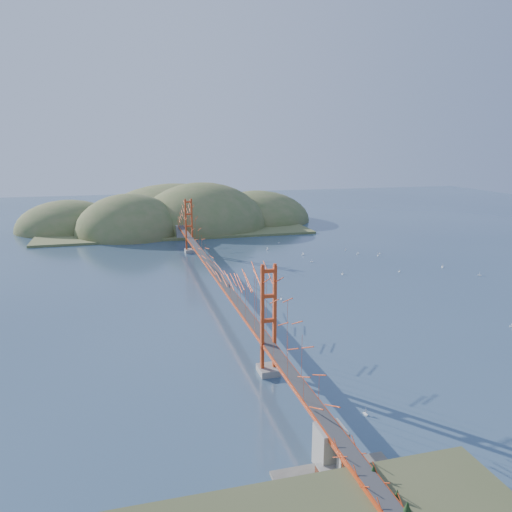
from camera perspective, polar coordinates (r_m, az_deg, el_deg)
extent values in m
plane|color=#304861|center=(80.56, -4.69, -4.07)|extent=(320.00, 320.00, 0.00)
cube|color=gray|center=(53.14, 1.40, -12.90)|extent=(2.00, 2.40, 0.70)
cube|color=gray|center=(109.19, -7.58, 0.58)|extent=(2.00, 2.40, 0.70)
cube|color=red|center=(79.66, -4.74, -1.80)|extent=(1.40, 92.00, 0.16)
cube|color=red|center=(79.71, -4.73, -1.94)|extent=(1.33, 92.00, 0.24)
cube|color=#38383A|center=(79.63, -4.74, -1.73)|extent=(1.19, 92.00, 0.03)
cube|color=gray|center=(39.44, 8.50, -20.88)|extent=(2.00, 2.20, 3.30)
cube|color=gray|center=(124.53, -8.60, 2.69)|extent=(2.20, 2.60, 3.30)
cube|color=red|center=(34.12, 12.98, -23.76)|extent=(1.40, 12.00, 0.16)
cube|color=red|center=(34.27, 12.95, -24.10)|extent=(1.33, 12.00, 0.30)
cube|color=gray|center=(36.61, 11.22, -24.34)|extent=(0.50, 0.70, 2.95)
cube|color=gray|center=(38.05, 9.78, -22.66)|extent=(0.50, 0.70, 2.95)
cube|color=#59544C|center=(38.49, 10.04, -24.71)|extent=(9.00, 6.00, 0.24)
cube|color=brown|center=(38.84, 10.18, -23.41)|extent=(3.70, 2.30, 0.75)
cube|color=gray|center=(38.59, 10.21, -22.90)|extent=(3.70, 2.30, 0.10)
cylinder|color=white|center=(38.33, 10.24, -22.35)|extent=(0.03, 0.03, 1.00)
cone|color=black|center=(31.37, 3.33, -27.05)|extent=(0.51, 0.51, 0.73)
cone|color=black|center=(33.78, 14.06, -23.98)|extent=(0.60, 0.60, 0.85)
cone|color=black|center=(34.36, 11.92, -23.03)|extent=(0.68, 0.68, 0.97)
cube|color=olive|center=(142.41, -9.43, 3.37)|extent=(70.00, 40.00, 0.60)
ellipsoid|color=olive|center=(133.91, -14.19, 2.44)|extent=(28.00, 28.00, 21.00)
ellipsoid|color=olive|center=(141.49, -6.12, 3.31)|extent=(36.00, 36.00, 25.00)
ellipsoid|color=olive|center=(152.95, 0.09, 4.10)|extent=(32.00, 32.00, 18.00)
ellipsoid|color=olive|center=(146.43, -20.56, 2.88)|extent=(28.00, 28.00, 16.00)
ellipsoid|color=olive|center=(156.40, -9.23, 4.13)|extent=(44.00, 44.00, 22.00)
cube|color=white|center=(118.67, 2.65, 1.53)|extent=(0.48, 0.18, 0.09)
cylinder|color=white|center=(118.62, 2.65, 1.65)|extent=(0.01, 0.01, 0.51)
cube|color=white|center=(73.47, 27.20, -7.17)|extent=(0.50, 0.35, 0.09)
cylinder|color=white|center=(73.38, 27.22, -6.98)|extent=(0.01, 0.01, 0.52)
cube|color=white|center=(110.41, 13.97, 0.29)|extent=(0.43, 0.47, 0.09)
cylinder|color=white|center=(110.36, 13.98, 0.42)|extent=(0.01, 0.01, 0.52)
cube|color=white|center=(91.91, 9.87, -2.04)|extent=(0.30, 0.54, 0.09)
cylinder|color=white|center=(91.84, 9.87, -1.87)|extent=(0.01, 0.01, 0.56)
cube|color=white|center=(100.31, 6.38, -0.66)|extent=(0.56, 0.38, 0.10)
cylinder|color=white|center=(100.25, 6.38, -0.50)|extent=(0.02, 0.02, 0.58)
cube|color=white|center=(108.65, 11.56, 0.21)|extent=(0.57, 0.30, 0.10)
cylinder|color=white|center=(108.59, 11.56, 0.36)|extent=(0.02, 0.02, 0.59)
cube|color=white|center=(76.37, 2.90, -4.96)|extent=(0.28, 0.60, 0.10)
cylinder|color=white|center=(76.27, 2.90, -4.73)|extent=(0.02, 0.02, 0.63)
cube|color=white|center=(101.96, 20.54, -1.19)|extent=(0.36, 0.66, 0.11)
cylinder|color=white|center=(101.88, 20.55, -1.00)|extent=(0.02, 0.02, 0.68)
cube|color=white|center=(95.84, 16.07, -1.74)|extent=(0.35, 0.58, 0.10)
cylinder|color=white|center=(95.76, 16.08, -1.56)|extent=(0.02, 0.02, 0.60)
cube|color=white|center=(98.25, 24.17, -2.02)|extent=(0.62, 0.56, 0.11)
cylinder|color=white|center=(98.16, 24.19, -1.83)|extent=(0.02, 0.02, 0.69)
cube|color=white|center=(112.02, 10.18, 0.65)|extent=(0.48, 0.49, 0.09)
cylinder|color=white|center=(111.96, 10.18, 0.79)|extent=(0.02, 0.02, 0.56)
cube|color=white|center=(47.14, 12.40, -17.22)|extent=(0.24, 0.57, 0.10)
cylinder|color=white|center=(46.99, 12.42, -16.90)|extent=(0.02, 0.02, 0.61)
cube|color=white|center=(106.17, 5.40, 0.13)|extent=(0.62, 0.23, 0.11)
cylinder|color=white|center=(106.09, 5.41, 0.30)|extent=(0.02, 0.02, 0.67)
cube|color=white|center=(108.11, 13.77, 0.04)|extent=(0.41, 0.66, 0.11)
cylinder|color=white|center=(108.04, 13.78, 0.22)|extent=(0.02, 0.02, 0.69)
cube|color=white|center=(110.87, 1.30, 0.73)|extent=(0.62, 0.42, 0.11)
cylinder|color=white|center=(110.81, 1.30, 0.90)|extent=(0.02, 0.02, 0.65)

